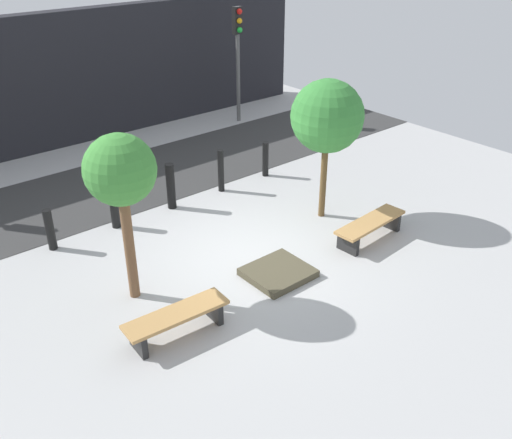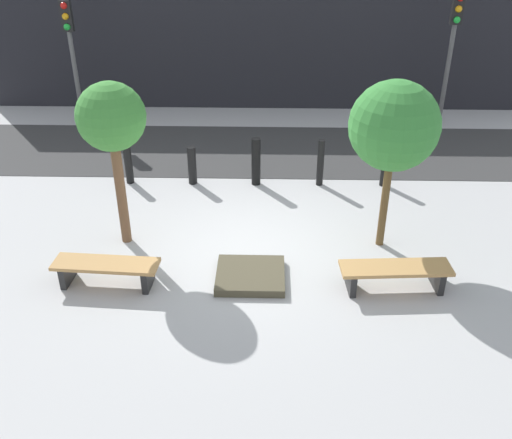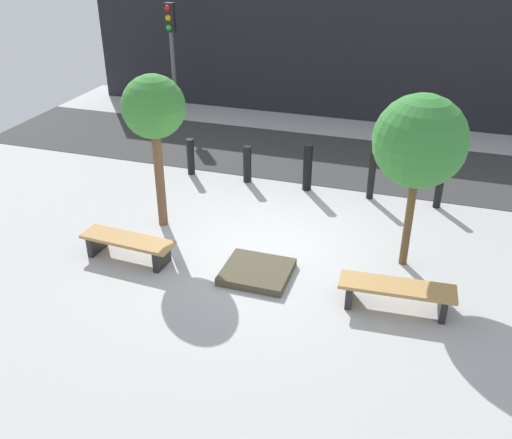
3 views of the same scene
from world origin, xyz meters
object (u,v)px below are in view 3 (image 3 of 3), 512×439
bollard_left (247,164)px  bollard_center (308,167)px  bench_left (128,244)px  bollard_far_left (191,157)px  traffic_light_west (171,40)px  bench_right (396,292)px  bollard_far_right (439,188)px  bollard_right (372,176)px  planter_bed (257,272)px  tree_behind_left_bench (154,110)px  tree_behind_right_bench (420,142)px

bollard_left → bollard_center: bearing=0.0°
bench_left → bollard_far_left: size_ratio=2.01×
bollard_far_left → traffic_light_west: traffic_light_west is taller
bench_left → bench_right: bench_right is taller
bench_left → bollard_far_right: (5.11, 3.79, 0.14)m
bench_left → bollard_right: size_ratio=1.66×
bench_right → planter_bed: bench_right is taller
planter_bed → bollard_right: bollard_right is taller
tree_behind_left_bench → traffic_light_west: (-2.64, 6.25, -0.07)m
tree_behind_right_bench → bollard_center: size_ratio=2.85×
bollard_center → bench_right: bearing=-58.6°
bollard_center → traffic_light_west: size_ratio=0.33×
bollard_far_right → planter_bed: bearing=-127.8°
tree_behind_right_bench → bollard_far_left: 5.95m
planter_bed → traffic_light_west: bearing=123.8°
bollard_left → bench_left: bearing=-103.7°
bollard_center → bollard_far_right: 2.79m
tree_behind_left_bench → bollard_far_right: bearing=25.5°
bench_left → planter_bed: bearing=8.6°
bollard_far_right → bollard_far_left: bearing=180.0°
bollard_far_right → traffic_light_west: traffic_light_west is taller
bench_left → bollard_right: (3.72, 3.79, 0.22)m
bollard_far_left → bollard_far_right: (5.58, 0.00, 0.01)m
planter_bed → bollard_left: bearing=111.2°
bollard_right → planter_bed: bearing=-111.2°
bench_left → traffic_light_west: bearing=112.9°
bollard_far_left → bollard_center: bearing=0.0°
planter_bed → bollard_far_left: bearing=127.8°
bench_right → tree_behind_left_bench: size_ratio=0.60×
bench_left → tree_behind_right_bench: bearing=20.0°
bollard_far_right → bollard_right: bearing=180.0°
bollard_far_left → bollard_right: 4.18m
bollard_far_right → bollard_left: bearing=180.0°
tree_behind_right_bench → bench_left: bearing=-163.7°
bollard_far_left → bollard_left: size_ratio=1.01×
bench_left → bollard_far_left: bollard_far_left is taller
bench_right → tree_behind_right_bench: 2.37m
bench_right → bollard_far_right: size_ratio=2.01×
tree_behind_right_bench → bollard_center: tree_behind_right_bench is taller
tree_behind_right_bench → bollard_right: tree_behind_right_bench is taller
planter_bed → bollard_far_left: 4.56m
tree_behind_left_bench → bollard_far_left: (-0.47, 2.44, -1.90)m
planter_bed → tree_behind_left_bench: bearing=153.5°
bollard_far_left → bollard_left: (1.39, 0.00, -0.00)m
planter_bed → bollard_right: size_ratio=1.08×
bollard_left → traffic_light_west: (-3.57, 3.82, 1.83)m
planter_bed → bollard_left: (-1.39, 3.59, 0.36)m
bench_right → bollard_far_left: bollard_far_left is taller
bollard_far_right → bench_left: bearing=-143.4°
bench_right → traffic_light_west: traffic_light_west is taller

